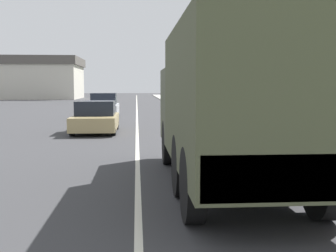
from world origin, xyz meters
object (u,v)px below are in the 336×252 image
Objects in this scene: car_nearest_ahead at (96,118)px; car_second_ahead at (104,107)px; military_truck at (229,103)px; lamp_post at (289,26)px.

car_second_ahead is at bearing 91.91° from car_nearest_ahead.
military_truck is 1.83× the size of car_nearest_ahead.
lamp_post reaches higher than car_nearest_ahead.
car_second_ahead reaches higher than car_nearest_ahead.
military_truck reaches higher than car_nearest_ahead.
car_second_ahead is 0.67× the size of lamp_post.
car_nearest_ahead is at bearing -88.09° from car_second_ahead.
military_truck is 5.20m from lamp_post.
car_nearest_ahead is 0.65× the size of lamp_post.
car_nearest_ahead is 0.98× the size of car_second_ahead.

